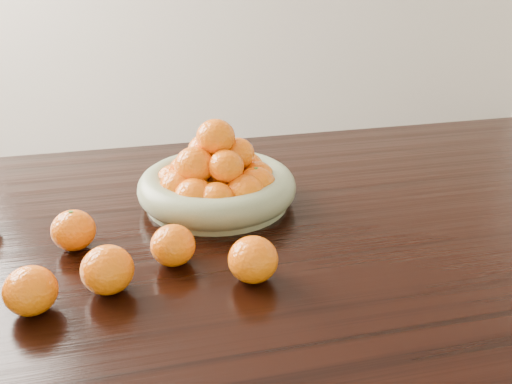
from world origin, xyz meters
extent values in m
cube|color=black|center=(0.00, 0.00, 0.73)|extent=(2.00, 1.00, 0.04)
cube|color=black|center=(0.93, 0.43, 0.35)|extent=(0.08, 0.08, 0.71)
cylinder|color=gray|center=(-0.04, 0.12, 0.76)|extent=(0.29, 0.29, 0.01)
torus|color=gray|center=(-0.04, 0.12, 0.79)|extent=(0.32, 0.32, 0.06)
ellipsoid|color=orange|center=(0.04, 0.12, 0.80)|extent=(0.07, 0.07, 0.07)
ellipsoid|color=orange|center=(0.03, 0.16, 0.80)|extent=(0.08, 0.08, 0.07)
ellipsoid|color=orange|center=(-0.01, 0.20, 0.80)|extent=(0.08, 0.08, 0.08)
ellipsoid|color=orange|center=(-0.05, 0.21, 0.80)|extent=(0.08, 0.08, 0.07)
ellipsoid|color=orange|center=(-0.10, 0.18, 0.80)|extent=(0.08, 0.08, 0.07)
ellipsoid|color=orange|center=(-0.13, 0.14, 0.80)|extent=(0.07, 0.07, 0.07)
ellipsoid|color=orange|center=(-0.12, 0.09, 0.80)|extent=(0.08, 0.08, 0.08)
ellipsoid|color=orange|center=(-0.10, 0.05, 0.80)|extent=(0.08, 0.08, 0.07)
ellipsoid|color=orange|center=(-0.06, 0.03, 0.80)|extent=(0.07, 0.07, 0.07)
ellipsoid|color=orange|center=(0.00, 0.04, 0.80)|extent=(0.08, 0.08, 0.07)
ellipsoid|color=orange|center=(0.03, 0.07, 0.80)|extent=(0.08, 0.08, 0.07)
ellipsoid|color=orange|center=(-0.04, 0.11, 0.80)|extent=(0.07, 0.07, 0.07)
ellipsoid|color=orange|center=(0.00, 0.13, 0.85)|extent=(0.07, 0.07, 0.06)
ellipsoid|color=orange|center=(-0.05, 0.17, 0.85)|extent=(0.08, 0.08, 0.07)
ellipsoid|color=orange|center=(-0.09, 0.10, 0.84)|extent=(0.08, 0.08, 0.07)
ellipsoid|color=orange|center=(-0.03, 0.07, 0.85)|extent=(0.07, 0.07, 0.06)
ellipsoid|color=orange|center=(-0.04, 0.12, 0.89)|extent=(0.08, 0.08, 0.07)
ellipsoid|color=orange|center=(-0.32, -0.01, 0.79)|extent=(0.08, 0.08, 0.07)
ellipsoid|color=orange|center=(-0.26, -0.15, 0.79)|extent=(0.08, 0.08, 0.08)
ellipsoid|color=orange|center=(-0.04, -0.18, 0.79)|extent=(0.08, 0.08, 0.07)
ellipsoid|color=orange|center=(-0.37, -0.18, 0.79)|extent=(0.08, 0.08, 0.07)
ellipsoid|color=orange|center=(-0.15, -0.10, 0.78)|extent=(0.07, 0.07, 0.07)
camera|label=1|loc=(-0.21, -0.92, 1.25)|focal=40.00mm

